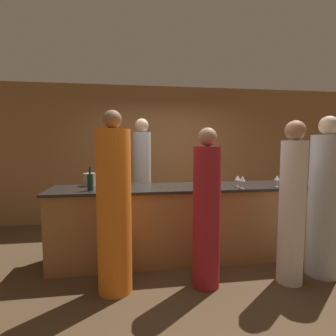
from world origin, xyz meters
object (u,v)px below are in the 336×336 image
at_px(bartender, 142,182).
at_px(guest_0, 114,209).
at_px(guest_1, 207,213).
at_px(guest_2, 325,203).
at_px(wine_bottle_0, 90,182).
at_px(ice_bucket, 90,179).
at_px(guest_3, 292,207).

xyz_separation_m(bartender, guest_0, (-0.38, -1.56, -0.06)).
xyz_separation_m(guest_1, guest_2, (1.50, 0.04, 0.06)).
height_order(wine_bottle_0, ice_bucket, wine_bottle_0).
distance_m(guest_0, guest_3, 2.02).
bearing_deg(guest_2, bartender, 143.71).
xyz_separation_m(guest_0, wine_bottle_0, (-0.32, 0.56, 0.23)).
xyz_separation_m(guest_2, ice_bucket, (-2.90, 0.96, 0.21)).
height_order(bartender, guest_1, bartender).
xyz_separation_m(guest_0, guest_2, (2.51, -0.01, -0.01)).
height_order(guest_2, wine_bottle_0, guest_2).
distance_m(guest_2, wine_bottle_0, 2.90).
distance_m(guest_1, guest_2, 1.50).
bearing_deg(ice_bucket, bartender, 38.18).
bearing_deg(bartender, guest_3, 134.35).
relative_size(guest_0, guest_2, 1.01).
bearing_deg(guest_2, guest_3, -168.39).
height_order(guest_0, guest_3, guest_0).
distance_m(bartender, ice_bucket, 0.98).
xyz_separation_m(guest_2, guest_3, (-0.50, -0.10, -0.01)).
bearing_deg(bartender, guest_0, 76.25).
bearing_deg(guest_1, guest_3, -3.76).
xyz_separation_m(bartender, ice_bucket, (-0.77, -0.60, 0.14)).
bearing_deg(guest_3, wine_bottle_0, 164.12).
bearing_deg(ice_bucket, guest_3, -23.98).
bearing_deg(guest_3, guest_2, 11.61).
height_order(bartender, guest_0, bartender).
height_order(guest_0, ice_bucket, guest_0).
bearing_deg(bartender, guest_1, 111.63).
distance_m(guest_3, ice_bucket, 2.63).
height_order(bartender, guest_2, bartender).
relative_size(guest_3, ice_bucket, 10.52).
distance_m(guest_0, ice_bucket, 1.05).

